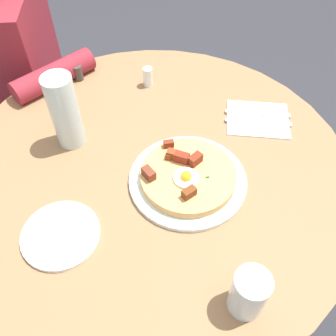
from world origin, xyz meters
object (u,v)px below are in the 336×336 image
Objects in this scene: water_bottle at (63,112)px; pepper_shaker at (77,73)px; knife at (256,114)px; salt_shaker at (146,77)px; water_glass at (246,293)px; dining_table at (153,204)px; bread_plate at (59,235)px; breakfast_pizza at (185,175)px; pizza_plate at (186,180)px; fork at (257,122)px; person_seated at (30,100)px.

pepper_shaker is at bearing -179.06° from water_bottle.
salt_shaker reaches higher than knife.
water_bottle is at bearing -141.14° from water_glass.
knife is at bearing 118.29° from dining_table.
water_glass is (0.17, 0.37, 0.05)m from bread_plate.
water_glass is 0.70m from salt_shaker.
salt_shaker is (-0.38, -0.08, 0.00)m from breakfast_pizza.
pizza_plate is 1.40× the size of water_bottle.
bread_plate reaches higher than fork.
bread_plate is 0.94× the size of knife.
pepper_shaker is (-0.36, -0.21, 0.20)m from dining_table.
fork is at bearing 65.31° from pepper_shaker.
salt_shaker is (-0.38, -0.08, 0.02)m from pizza_plate.
knife is 0.89× the size of water_bottle.
salt_shaker is (-0.32, -0.00, 0.21)m from dining_table.
bread_plate is (0.13, -0.29, -0.00)m from pizza_plate.
fork is at bearing 130.68° from breakfast_pizza.
person_seated is at bearing -145.94° from water_glass.
knife is at bearing 62.72° from salt_shaker.
pizza_plate reaches higher than knife.
breakfast_pizza is 1.34× the size of bread_plate.
knife is 0.54m from water_glass.
salt_shaker is (-0.51, 0.20, 0.02)m from bread_plate.
knife is (-0.16, 0.30, 0.18)m from dining_table.
water_bottle is (-0.46, -0.37, 0.05)m from water_glass.
water_glass reaches higher than pepper_shaker.
fork is 1.65× the size of water_glass.
fork and knife have the same top height.
fork is (-0.31, 0.50, 0.00)m from bread_plate.
person_seated is 6.31× the size of fork.
breakfast_pizza is (-0.00, -0.00, 0.02)m from pizza_plate.
water_bottle reaches higher than dining_table.
fork is 1.00× the size of knife.
bread_plate is (0.13, -0.29, -0.02)m from breakfast_pizza.
salt_shaker reaches higher than pizza_plate.
bread_plate reaches higher than dining_table.
knife is (-0.22, 0.22, 0.00)m from pizza_plate.
water_glass reaches higher than pizza_plate.
water_bottle is 4.28× the size of pepper_shaker.
pepper_shaker is (-0.42, -0.29, -0.00)m from breakfast_pizza.
water_bottle is at bearing -162.98° from knife.
dining_table is 0.46m from pepper_shaker.
knife is at bearing 164.94° from water_glass.
fork is at bearing 60.33° from person_seated.
fork is at bearing -90.00° from knife.
salt_shaker is 1.25× the size of pepper_shaker.
breakfast_pizza reaches higher than pepper_shaker.
person_seated is 4.02× the size of pizza_plate.
pepper_shaker is at bearing -179.34° from bread_plate.
water_bottle is at bearing 28.63° from person_seated.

